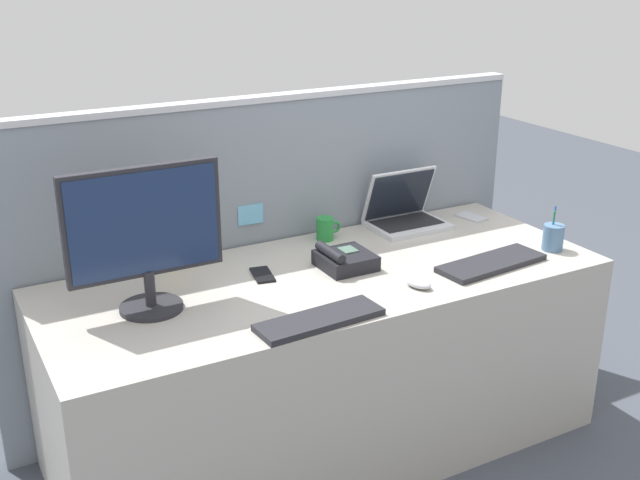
{
  "coord_description": "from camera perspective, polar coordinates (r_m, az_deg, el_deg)",
  "views": [
    {
      "loc": [
        -1.3,
        -2.32,
        1.88
      ],
      "look_at": [
        0.0,
        0.05,
        0.86
      ],
      "focal_mm": 43.8,
      "sensor_mm": 36.0,
      "label": 1
    }
  ],
  "objects": [
    {
      "name": "ground_plane",
      "position": [
        3.26,
        0.44,
        -14.59
      ],
      "size": [
        10.0,
        10.0,
        0.0
      ],
      "primitive_type": "plane",
      "color": "#424751"
    },
    {
      "name": "desk",
      "position": [
        3.06,
        0.46,
        -8.92
      ],
      "size": [
        2.09,
        0.83,
        0.74
      ],
      "primitive_type": "cube",
      "color": "#ADA89E",
      "rests_on": "ground_plane"
    },
    {
      "name": "cubicle_divider",
      "position": [
        3.3,
        -3.39,
        -0.91
      ],
      "size": [
        2.31,
        0.08,
        1.34
      ],
      "color": "gray",
      "rests_on": "ground_plane"
    },
    {
      "name": "desktop_monitor",
      "position": [
        2.59,
        -12.7,
        0.62
      ],
      "size": [
        0.52,
        0.21,
        0.49
      ],
      "color": "#232328",
      "rests_on": "desk"
    },
    {
      "name": "laptop",
      "position": [
        3.4,
        6.15,
        2.09
      ],
      "size": [
        0.32,
        0.24,
        0.25
      ],
      "color": "silver",
      "rests_on": "desk"
    },
    {
      "name": "desk_phone",
      "position": [
        2.94,
        1.78,
        -1.44
      ],
      "size": [
        0.19,
        0.19,
        0.09
      ],
      "color": "black",
      "rests_on": "desk"
    },
    {
      "name": "keyboard_main",
      "position": [
        3.04,
        12.41,
        -1.67
      ],
      "size": [
        0.46,
        0.2,
        0.02
      ],
      "primitive_type": "cube",
      "rotation": [
        0.0,
        0.0,
        0.09
      ],
      "color": "#232328",
      "rests_on": "desk"
    },
    {
      "name": "keyboard_spare",
      "position": [
        2.53,
        -0.03,
        -5.84
      ],
      "size": [
        0.44,
        0.16,
        0.02
      ],
      "primitive_type": "cube",
      "rotation": [
        0.0,
        0.0,
        0.06
      ],
      "color": "#232328",
      "rests_on": "desk"
    },
    {
      "name": "computer_mouse_right_hand",
      "position": [
        2.8,
        7.22,
        -3.16
      ],
      "size": [
        0.09,
        0.11,
        0.03
      ],
      "primitive_type": "ellipsoid",
      "rotation": [
        0.0,
        0.0,
        0.34
      ],
      "color": "#B2B5BC",
      "rests_on": "desk"
    },
    {
      "name": "pen_cup",
      "position": [
        3.25,
        16.66,
        0.2
      ],
      "size": [
        0.08,
        0.08,
        0.18
      ],
      "color": "#4C7093",
      "rests_on": "desk"
    },
    {
      "name": "cell_phone_black_slab",
      "position": [
        2.89,
        -4.23,
        -2.54
      ],
      "size": [
        0.1,
        0.15,
        0.01
      ],
      "primitive_type": "cube",
      "rotation": [
        0.0,
        0.0,
        -0.2
      ],
      "color": "black",
      "rests_on": "desk"
    },
    {
      "name": "cell_phone_silver_slab",
      "position": [
        3.56,
        10.99,
        1.66
      ],
      "size": [
        0.1,
        0.15,
        0.01
      ],
      "primitive_type": "cube",
      "rotation": [
        0.0,
        0.0,
        0.19
      ],
      "color": "#B7BAC1",
      "rests_on": "desk"
    },
    {
      "name": "coffee_mug",
      "position": [
        3.22,
        0.41,
        0.84
      ],
      "size": [
        0.11,
        0.07,
        0.1
      ],
      "color": "#238438",
      "rests_on": "desk"
    }
  ]
}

